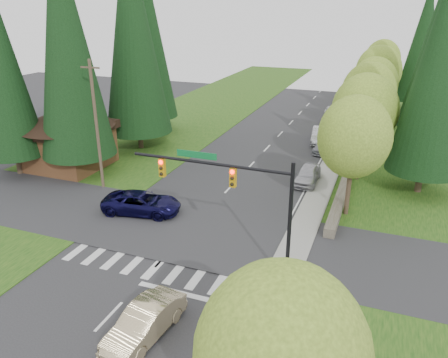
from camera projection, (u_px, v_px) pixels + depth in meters
The scene contains 33 objects.
ground at pixel (121, 304), 21.43m from camera, with size 120.00×120.00×0.00m, color #28282B.
grass_east at pixel (404, 190), 34.44m from camera, with size 14.00×110.00×0.06m, color #164211.
grass_west at pixel (122, 152), 43.04m from camera, with size 14.00×110.00×0.06m, color #164211.
cross_street at pixel (190, 230), 28.36m from camera, with size 120.00×8.00×0.10m, color #28282B.
sidewalk_east at pixel (329, 171), 38.18m from camera, with size 1.80×80.00×0.13m, color gray.
curb_east at pixel (319, 170), 38.46m from camera, with size 0.20×80.00×0.13m, color gray.
stone_wall_north at pixel (358, 144), 44.44m from camera, with size 0.70×40.00×0.70m, color #4C4438.
traffic_signal at pixel (236, 189), 22.01m from camera, with size 8.70×0.37×6.80m.
brown_building at pixel (67, 133), 38.21m from camera, with size 8.40×8.40×5.40m.
utility_pole at pixel (96, 125), 33.04m from camera, with size 1.60×0.24×10.00m.
decid_tree_0 at pixel (354, 137), 28.42m from camera, with size 4.80×4.80×8.37m.
decid_tree_1 at pixel (365, 111), 34.37m from camera, with size 5.20×5.20×8.80m.
decid_tree_2 at pixel (368, 93), 40.45m from camera, with size 5.00×5.00×8.82m.
decid_tree_3 at pixel (374, 84), 46.58m from camera, with size 5.00×5.00×8.55m.
decid_tree_4 at pixel (378, 72), 52.46m from camera, with size 5.40×5.40×9.18m.
decid_tree_5 at pixel (379, 68), 58.79m from camera, with size 4.80×4.80×8.30m.
decid_tree_6 at pixel (382, 60), 64.70m from camera, with size 5.20×5.20×8.86m.
decid_tree_south at pixel (281, 358), 11.18m from camera, with size 4.60×4.60×7.92m.
conifer_w_a at pixel (66, 44), 33.81m from camera, with size 6.12×6.12×19.80m.
conifer_w_b at pixel (71, 51), 38.64m from camera, with size 5.44×5.44×17.80m.
conifer_w_c at pixel (133, 31), 40.22m from camera, with size 6.46×6.46×20.80m.
conifer_w_d at pixel (0, 64), 34.30m from camera, with size 5.10×5.10×16.80m.
conifer_w_e at pixel (147, 38), 46.46m from camera, with size 5.78×5.78×18.80m.
conifer_e_a at pixel (440, 64), 30.46m from camera, with size 5.44×5.44×17.80m.
conifer_e_b at pixel (443, 36), 41.87m from camera, with size 6.12×6.12×19.80m.
conifer_e_c at pixel (423, 41), 54.90m from camera, with size 5.10×5.10×16.80m.
sedan_champagne at pixel (145, 322), 19.10m from camera, with size 1.58×4.53×1.49m, color #CFB98A.
suv_navy at pixel (142, 203), 30.45m from camera, with size 2.51×5.43×1.51m, color black.
parked_car_a at pixel (308, 175), 35.54m from camera, with size 1.70×4.24×1.44m, color #B1B2B7.
parked_car_b at pixel (325, 146), 43.17m from camera, with size 1.73×4.24×1.23m, color gray.
parked_car_c at pixel (320, 135), 45.92m from camera, with size 1.66×4.75×1.57m, color #B2B3B8.
parked_car_d at pixel (332, 113), 55.04m from camera, with size 1.94×4.82×1.64m, color silver.
parked_car_e at pixel (343, 105), 59.44m from camera, with size 2.11×5.19×1.51m, color #B4B4B9.
Camera 1 is at (11.01, -14.60, 13.72)m, focal length 35.00 mm.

